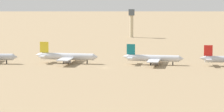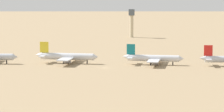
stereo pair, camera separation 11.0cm
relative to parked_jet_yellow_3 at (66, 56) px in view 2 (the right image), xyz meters
The scene contains 4 objects.
ground 31.16m from the parked_jet_yellow_3, 35.15° to the right, with size 4000.00×4000.00×0.00m, color #9E8460.
parked_jet_yellow_3 is the anchor object (origin of this frame).
parked_jet_teal_4 52.50m from the parked_jet_yellow_3, ahead, with size 37.17×31.43×12.27m.
control_tower 178.54m from the parked_jet_yellow_3, 78.80° to the left, with size 5.20×5.20×25.17m.
Camera 2 is at (24.87, -345.36, 49.94)m, focal length 97.05 mm.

